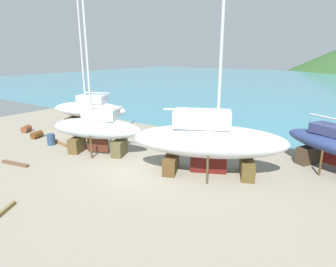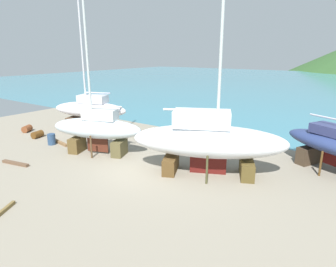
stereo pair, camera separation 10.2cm
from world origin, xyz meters
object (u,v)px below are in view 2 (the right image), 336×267
sailboat_large_starboard (336,145)px  barrel_tipped_center (37,134)px  barrel_rust_far (52,139)px  barrel_tar_black (27,129)px  sailboat_small_center (90,110)px  sailboat_mid_port (208,140)px  worker (80,128)px  sailboat_far_slipway (97,128)px

sailboat_large_starboard → barrel_tipped_center: 21.07m
barrel_rust_far → barrel_tar_black: 5.00m
sailboat_small_center → sailboat_mid_port: sailboat_mid_port is taller
sailboat_mid_port → worker: size_ratio=9.23×
sailboat_large_starboard → barrel_tar_black: size_ratio=13.28×
sailboat_far_slipway → sailboat_small_center: sailboat_far_slipway is taller
barrel_rust_far → sailboat_small_center: bearing=105.1°
sailboat_small_center → sailboat_large_starboard: sailboat_large_starboard is taller
sailboat_small_center → barrel_tar_black: sailboat_small_center is taller
sailboat_small_center → barrel_tipped_center: 4.87m
sailboat_mid_port → barrel_tar_black: size_ratio=17.52×
sailboat_far_slipway → worker: bearing=-43.8°
sailboat_mid_port → barrel_tar_black: sailboat_mid_port is taller
barrel_rust_far → barrel_tipped_center: barrel_rust_far is taller
sailboat_far_slipway → worker: 4.35m
sailboat_far_slipway → barrel_rust_far: 4.59m
barrel_tar_black → barrel_tipped_center: (2.39, -0.49, -0.01)m
sailboat_far_slipway → sailboat_mid_port: size_ratio=0.80×
worker → barrel_tipped_center: 3.53m
sailboat_small_center → worker: sailboat_small_center is taller
sailboat_small_center → barrel_rust_far: 5.23m
barrel_rust_far → sailboat_mid_port: bearing=9.0°
sailboat_large_starboard → sailboat_mid_port: bearing=-115.3°
sailboat_far_slipway → barrel_rust_far: (-4.34, -0.66, -1.36)m
barrel_tar_black → barrel_tipped_center: 2.44m
sailboat_far_slipway → barrel_rust_far: sailboat_far_slipway is taller
barrel_rust_far → worker: bearing=79.8°
worker → barrel_tipped_center: (-2.94, -1.88, -0.55)m
sailboat_mid_port → worker: sailboat_mid_port is taller
sailboat_far_slipway → sailboat_mid_port: sailboat_mid_port is taller
barrel_tipped_center → sailboat_large_starboard: bearing=16.1°
worker → barrel_tar_black: (-5.33, -1.39, -0.54)m
sailboat_small_center → sailboat_mid_port: size_ratio=0.73×
sailboat_far_slipway → barrel_tipped_center: size_ratio=13.29×
barrel_rust_far → barrel_tipped_center: size_ratio=0.93×
sailboat_far_slipway → sailboat_small_center: size_ratio=1.09×
barrel_tipped_center → barrel_tar_black: bearing=168.5°
sailboat_small_center → barrel_rust_far: (1.32, -4.89, -1.32)m
barrel_tar_black → sailboat_large_starboard: bearing=13.3°
barrel_rust_far → sailboat_far_slipway: bearing=8.6°
barrel_tar_black → sailboat_mid_port: bearing=3.4°
sailboat_small_center → worker: size_ratio=6.71×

